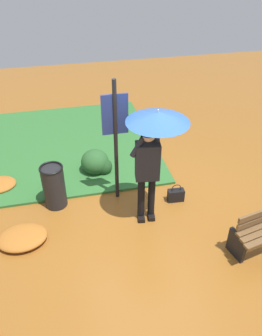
% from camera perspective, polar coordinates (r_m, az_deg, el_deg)
% --- Properties ---
extents(ground_plane, '(18.00, 18.00, 0.00)m').
position_cam_1_polar(ground_plane, '(5.91, 3.09, -8.97)').
color(ground_plane, brown).
extents(grass_verge, '(4.80, 4.00, 0.05)m').
position_cam_1_polar(grass_verge, '(8.09, -13.58, 3.66)').
color(grass_verge, '#2D662D').
rests_on(grass_verge, ground_plane).
extents(person_with_umbrella, '(0.96, 0.96, 2.04)m').
position_cam_1_polar(person_with_umbrella, '(5.09, 3.78, 4.83)').
color(person_with_umbrella, black).
rests_on(person_with_umbrella, ground_plane).
extents(info_sign_post, '(0.44, 0.07, 2.30)m').
position_cam_1_polar(info_sign_post, '(5.61, -2.68, 6.71)').
color(info_sign_post, black).
rests_on(info_sign_post, ground_plane).
extents(handbag, '(0.31, 0.16, 0.37)m').
position_cam_1_polar(handbag, '(6.29, 7.64, -4.57)').
color(handbag, black).
rests_on(handbag, ground_plane).
extents(trash_bin, '(0.42, 0.42, 0.83)m').
position_cam_1_polar(trash_bin, '(6.12, -12.99, -3.04)').
color(trash_bin, black).
rests_on(trash_bin, ground_plane).
extents(shrub_cluster, '(0.63, 0.57, 0.51)m').
position_cam_1_polar(shrub_cluster, '(6.93, -5.86, 0.90)').
color(shrub_cluster, '#285628').
rests_on(shrub_cluster, ground_plane).
extents(leaf_pile_by_bench, '(0.80, 0.64, 0.18)m').
position_cam_1_polar(leaf_pile_by_bench, '(5.79, -18.00, -11.15)').
color(leaf_pile_by_bench, '#A86023').
rests_on(leaf_pile_by_bench, ground_plane).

